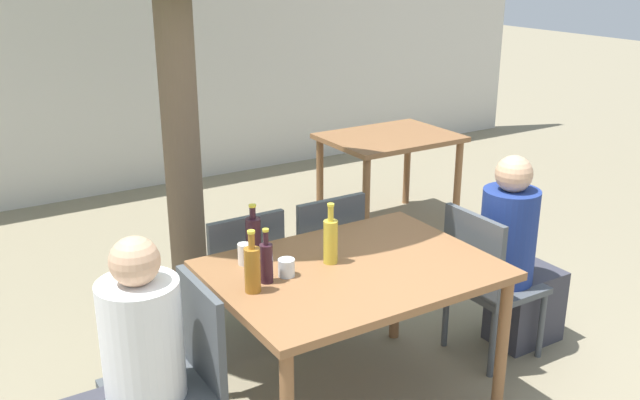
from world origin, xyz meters
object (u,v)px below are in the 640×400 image
(dining_table_front, at_px, (352,283))
(patio_chair_3, at_px, (321,256))
(patio_chair_1, at_px, (486,276))
(person_seated_1, at_px, (516,264))
(person_seated_0, at_px, (125,385))
(wine_bottle_3, at_px, (253,234))
(drinking_glass_0, at_px, (286,268))
(patio_chair_2, at_px, (239,276))
(wine_bottle_0, at_px, (266,262))
(dining_table_back, at_px, (389,149))
(oil_cruet_1, at_px, (331,240))
(drinking_glass_1, at_px, (244,254))
(amber_bottle_2, at_px, (252,268))
(patio_chair_0, at_px, (179,371))

(dining_table_front, relative_size, patio_chair_3, 1.50)
(patio_chair_1, bearing_deg, person_seated_1, -90.00)
(person_seated_0, height_order, wine_bottle_3, person_seated_0)
(patio_chair_3, height_order, drinking_glass_0, patio_chair_3)
(patio_chair_3, height_order, wine_bottle_3, wine_bottle_3)
(patio_chair_2, height_order, person_seated_0, person_seated_0)
(wine_bottle_0, xyz_separation_m, drinking_glass_0, (0.11, 0.01, -0.06))
(patio_chair_1, distance_m, patio_chair_2, 1.37)
(dining_table_back, height_order, oil_cruet_1, oil_cruet_1)
(person_seated_1, xyz_separation_m, drinking_glass_1, (-1.57, 0.30, 0.31))
(patio_chair_2, relative_size, patio_chair_3, 1.00)
(patio_chair_2, distance_m, wine_bottle_3, 0.49)
(patio_chair_3, xyz_separation_m, person_seated_1, (0.87, -0.72, 0.02))
(drinking_glass_1, bearing_deg, wine_bottle_0, -89.93)
(dining_table_back, relative_size, patio_chair_3, 1.18)
(dining_table_front, height_order, amber_bottle_2, amber_bottle_2)
(patio_chair_0, relative_size, person_seated_0, 0.77)
(patio_chair_3, relative_size, oil_cruet_1, 2.93)
(dining_table_back, relative_size, wine_bottle_3, 4.16)
(person_seated_1, bearing_deg, person_seated_0, 90.00)
(dining_table_back, height_order, wine_bottle_3, wine_bottle_3)
(wine_bottle_0, relative_size, drinking_glass_1, 2.48)
(person_seated_1, distance_m, amber_bottle_2, 1.70)
(wine_bottle_3, bearing_deg, drinking_glass_1, -133.77)
(wine_bottle_3, xyz_separation_m, drinking_glass_1, (-0.10, -0.11, -0.05))
(amber_bottle_2, xyz_separation_m, drinking_glass_0, (0.21, 0.06, -0.07))
(dining_table_back, bearing_deg, person_seated_0, -145.29)
(person_seated_1, relative_size, drinking_glass_0, 14.14)
(patio_chair_2, xyz_separation_m, person_seated_1, (1.40, -0.72, 0.02))
(person_seated_1, bearing_deg, oil_cruet_1, 85.36)
(patio_chair_2, distance_m, patio_chair_3, 0.53)
(patio_chair_3, bearing_deg, drinking_glass_1, 31.21)
(person_seated_0, xyz_separation_m, wine_bottle_3, (0.81, 0.41, 0.36))
(patio_chair_2, xyz_separation_m, amber_bottle_2, (-0.26, -0.71, 0.39))
(person_seated_0, relative_size, amber_bottle_2, 3.97)
(patio_chair_1, bearing_deg, person_seated_0, 90.00)
(dining_table_back, bearing_deg, person_seated_1, -106.05)
(oil_cruet_1, bearing_deg, patio_chair_1, -5.77)
(patio_chair_3, distance_m, drinking_glass_0, 0.93)
(amber_bottle_2, bearing_deg, person_seated_0, -178.43)
(oil_cruet_1, bearing_deg, drinking_glass_0, -175.81)
(dining_table_front, relative_size, patio_chair_1, 1.50)
(dining_table_back, relative_size, oil_cruet_1, 3.46)
(patio_chair_0, distance_m, patio_chair_1, 1.80)
(drinking_glass_1, bearing_deg, wine_bottle_3, 46.23)
(person_seated_0, bearing_deg, amber_bottle_2, 91.57)
(patio_chair_2, bearing_deg, oil_cruet_1, 107.90)
(dining_table_front, distance_m, wine_bottle_3, 0.55)
(wine_bottle_3, bearing_deg, patio_chair_0, -144.51)
(dining_table_back, height_order, person_seated_1, person_seated_1)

